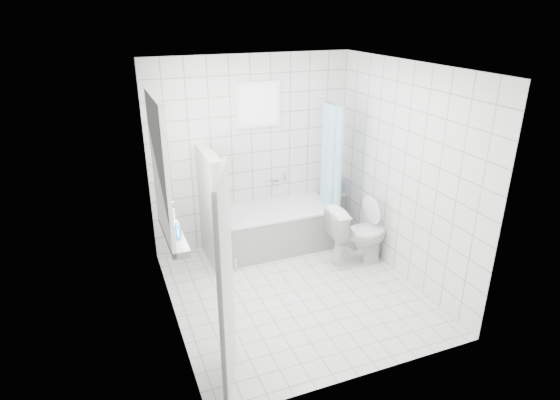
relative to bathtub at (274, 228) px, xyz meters
name	(u,v)px	position (x,y,z in m)	size (l,w,h in m)	color
ground	(294,291)	(-0.18, -1.13, -0.29)	(3.00, 3.00, 0.00)	white
ceiling	(297,66)	(-0.18, -1.13, 2.31)	(3.00, 3.00, 0.00)	white
wall_back	(252,153)	(-0.18, 0.37, 1.01)	(2.80, 0.02, 2.60)	white
wall_front	(369,252)	(-0.18, -2.62, 1.01)	(2.80, 0.02, 2.60)	white
wall_left	(165,209)	(-1.58, -1.13, 1.01)	(0.02, 3.00, 2.60)	white
wall_right	(404,174)	(1.22, -1.13, 1.01)	(0.02, 3.00, 2.60)	white
window_left	(162,170)	(-1.53, -0.83, 1.31)	(0.01, 0.90, 1.40)	white
window_back	(259,105)	(-0.08, 0.33, 1.66)	(0.50, 0.01, 0.50)	white
window_sill	(173,234)	(-1.49, -0.83, 0.57)	(0.18, 1.02, 0.08)	white
door	(226,286)	(-1.28, -2.23, 0.71)	(0.04, 0.80, 2.00)	silver
bathtub	(274,228)	(0.00, 0.00, 0.00)	(1.62, 0.77, 0.58)	white
partition_wall	(212,209)	(-0.88, -0.05, 0.46)	(0.15, 0.85, 1.50)	white
tiled_ledge	(335,211)	(1.08, 0.25, -0.02)	(0.40, 0.24, 0.55)	white
toilet	(358,235)	(0.85, -0.80, 0.11)	(0.45, 0.79, 0.80)	white
curtain_rod	(328,101)	(0.75, -0.03, 1.71)	(0.02, 0.02, 0.80)	silver
shower_curtain	(330,170)	(0.75, -0.16, 0.81)	(0.14, 0.48, 1.78)	#48B1D5
tub_faucet	(272,182)	(0.10, 0.33, 0.56)	(0.18, 0.06, 0.06)	silver
sill_bottles	(172,220)	(-1.48, -0.77, 0.72)	(0.18, 0.57, 0.29)	#DE6FCA
ledge_bottles	(335,187)	(1.07, 0.25, 0.37)	(0.17, 0.17, 0.22)	red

